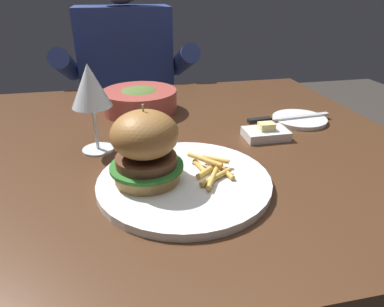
% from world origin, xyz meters
% --- Properties ---
extents(dining_table, '(1.14, 0.93, 0.74)m').
position_xyz_m(dining_table, '(0.00, 0.00, 0.65)').
color(dining_table, '#472B19').
rests_on(dining_table, ground).
extents(main_plate, '(0.30, 0.30, 0.01)m').
position_xyz_m(main_plate, '(0.04, -0.19, 0.75)').
color(main_plate, white).
rests_on(main_plate, dining_table).
extents(burger_sandwich, '(0.12, 0.12, 0.13)m').
position_xyz_m(burger_sandwich, '(-0.02, -0.18, 0.81)').
color(burger_sandwich, '#B78447').
rests_on(burger_sandwich, main_plate).
extents(fries_pile, '(0.07, 0.12, 0.02)m').
position_xyz_m(fries_pile, '(0.09, -0.19, 0.76)').
color(fries_pile, gold).
rests_on(fries_pile, main_plate).
extents(wine_glass, '(0.08, 0.08, 0.18)m').
position_xyz_m(wine_glass, '(-0.11, -0.02, 0.87)').
color(wine_glass, silver).
rests_on(wine_glass, dining_table).
extents(bread_plate, '(0.13, 0.13, 0.01)m').
position_xyz_m(bread_plate, '(0.39, 0.05, 0.74)').
color(bread_plate, white).
rests_on(bread_plate, dining_table).
extents(table_knife, '(0.22, 0.03, 0.01)m').
position_xyz_m(table_knife, '(0.34, 0.05, 0.75)').
color(table_knife, silver).
rests_on(table_knife, bread_plate).
extents(butter_dish, '(0.10, 0.07, 0.04)m').
position_xyz_m(butter_dish, '(0.26, -0.03, 0.75)').
color(butter_dish, white).
rests_on(butter_dish, dining_table).
extents(soup_bowl, '(0.20, 0.20, 0.06)m').
position_xyz_m(soup_bowl, '(-0.00, 0.21, 0.77)').
color(soup_bowl, '#B24C42').
rests_on(soup_bowl, dining_table).
extents(diner_person, '(0.51, 0.36, 1.18)m').
position_xyz_m(diner_person, '(-0.02, 0.74, 0.56)').
color(diner_person, '#282833').
rests_on(diner_person, ground).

